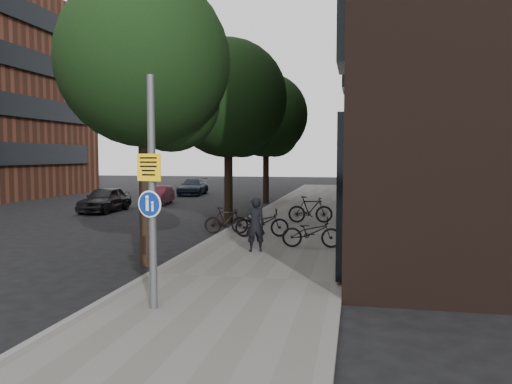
% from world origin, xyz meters
% --- Properties ---
extents(ground, '(120.00, 120.00, 0.00)m').
position_xyz_m(ground, '(0.00, 0.00, 0.00)').
color(ground, black).
rests_on(ground, ground).
extents(sidewalk, '(4.50, 60.00, 0.12)m').
position_xyz_m(sidewalk, '(0.25, 10.00, 0.06)').
color(sidewalk, slate).
rests_on(sidewalk, ground).
extents(curb_edge, '(0.15, 60.00, 0.13)m').
position_xyz_m(curb_edge, '(-2.00, 10.00, 0.07)').
color(curb_edge, slate).
rests_on(curb_edge, ground).
extents(building_right_dark_brick, '(12.00, 40.00, 18.00)m').
position_xyz_m(building_right_dark_brick, '(8.50, 22.00, 9.00)').
color(building_right_dark_brick, black).
rests_on(building_right_dark_brick, ground).
extents(street_tree_near, '(4.40, 4.40, 7.50)m').
position_xyz_m(street_tree_near, '(-2.53, 4.64, 5.11)').
color(street_tree_near, black).
rests_on(street_tree_near, ground).
extents(street_tree_mid, '(5.00, 5.00, 7.80)m').
position_xyz_m(street_tree_mid, '(-2.53, 13.14, 5.11)').
color(street_tree_mid, black).
rests_on(street_tree_mid, ground).
extents(street_tree_far, '(5.00, 5.00, 7.80)m').
position_xyz_m(street_tree_far, '(-2.53, 22.14, 5.11)').
color(street_tree_far, black).
rests_on(street_tree_far, ground).
extents(signpost, '(0.48, 0.14, 4.19)m').
position_xyz_m(signpost, '(-0.83, 0.77, 2.23)').
color(signpost, '#595B5E').
rests_on(signpost, sidewalk).
extents(pedestrian, '(0.67, 0.56, 1.57)m').
position_xyz_m(pedestrian, '(-0.09, 6.38, 0.90)').
color(pedestrian, black).
rests_on(pedestrian, sidewalk).
extents(parked_bike_facade_near, '(1.83, 0.80, 0.93)m').
position_xyz_m(parked_bike_facade_near, '(1.45, 7.35, 0.59)').
color(parked_bike_facade_near, black).
rests_on(parked_bike_facade_near, sidewalk).
extents(parked_bike_facade_far, '(1.87, 0.76, 1.09)m').
position_xyz_m(parked_bike_facade_far, '(0.91, 12.91, 0.67)').
color(parked_bike_facade_far, black).
rests_on(parked_bike_facade_far, sidewalk).
extents(parked_bike_curb_near, '(1.93, 1.07, 0.96)m').
position_xyz_m(parked_bike_curb_near, '(-0.39, 9.03, 0.60)').
color(parked_bike_curb_near, black).
rests_on(parked_bike_curb_near, sidewalk).
extents(parked_bike_curb_far, '(1.61, 0.64, 0.94)m').
position_xyz_m(parked_bike_curb_far, '(-1.75, 9.43, 0.59)').
color(parked_bike_curb_far, black).
rests_on(parked_bike_curb_far, sidewalk).
extents(parked_car_near, '(1.57, 3.80, 1.29)m').
position_xyz_m(parked_car_near, '(-9.93, 15.93, 0.64)').
color(parked_car_near, black).
rests_on(parked_car_near, ground).
extents(parked_car_mid, '(1.52, 3.40, 1.08)m').
position_xyz_m(parked_car_mid, '(-8.67, 19.96, 0.54)').
color(parked_car_mid, maroon).
rests_on(parked_car_mid, ground).
extents(parked_car_far, '(2.05, 4.27, 1.20)m').
position_xyz_m(parked_car_far, '(-9.04, 27.42, 0.60)').
color(parked_car_far, black).
rests_on(parked_car_far, ground).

